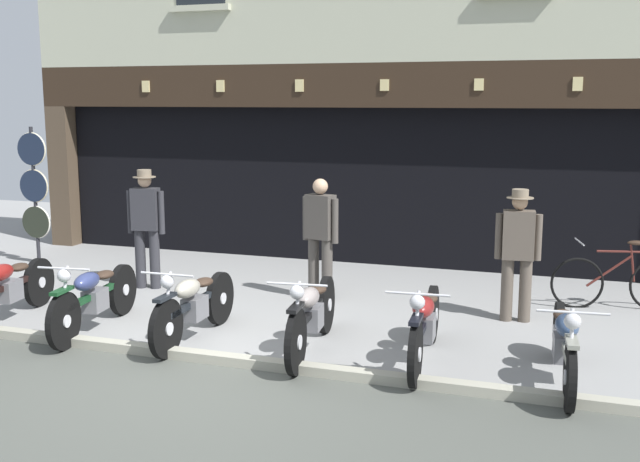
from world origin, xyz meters
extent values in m
cube|color=gray|center=(0.00, 5.00, -0.04)|extent=(23.48, 10.00, 0.08)
cube|color=#A6A391|center=(0.00, 0.08, 0.01)|extent=(23.48, 0.16, 0.18)
cube|color=black|center=(0.00, 7.30, 1.30)|extent=(10.56, 4.00, 2.60)
cube|color=#4C3D2D|center=(-5.52, 5.18, 1.30)|extent=(0.44, 0.36, 2.60)
cube|color=black|center=(0.00, 5.55, 1.43)|extent=(10.10, 0.03, 2.18)
cube|color=#2E2016|center=(0.00, 5.12, 2.95)|extent=(11.48, 0.24, 0.70)
cube|color=#DBC684|center=(-3.57, 4.99, 2.95)|extent=(0.14, 0.03, 0.20)
cube|color=#DBC684|center=(-2.13, 4.99, 2.95)|extent=(0.14, 0.03, 0.20)
cube|color=#DBC684|center=(-0.71, 4.99, 2.95)|extent=(0.14, 0.03, 0.20)
cube|color=#DBC684|center=(0.71, 4.99, 2.95)|extent=(0.14, 0.03, 0.18)
cube|color=#DBC684|center=(2.17, 4.99, 2.95)|extent=(0.14, 0.03, 0.18)
cube|color=#DBC684|center=(3.58, 4.99, 2.95)|extent=(0.14, 0.03, 0.20)
cube|color=#B6B89D|center=(-2.46, 4.95, 4.23)|extent=(1.10, 0.12, 0.10)
cylinder|color=black|center=(-3.09, 1.34, 0.32)|extent=(0.17, 0.65, 0.65)
cylinder|color=silver|center=(-3.09, 1.34, 0.32)|extent=(0.13, 0.16, 0.14)
cube|color=black|center=(-3.00, 0.67, 0.44)|extent=(0.24, 1.24, 0.07)
cube|color=slate|center=(-3.00, 0.67, 0.37)|extent=(0.24, 0.34, 0.26)
ellipsoid|color=maroon|center=(-2.97, 0.51, 0.64)|extent=(0.28, 0.49, 0.20)
ellipsoid|color=#38281E|center=(-3.03, 0.91, 0.62)|extent=(0.24, 0.32, 0.10)
cylinder|color=black|center=(-1.63, -0.07, 0.33)|extent=(0.15, 0.65, 0.65)
cylinder|color=silver|center=(-1.63, -0.07, 0.33)|extent=(0.12, 0.15, 0.14)
cylinder|color=black|center=(-1.80, 1.35, 0.33)|extent=(0.16, 0.66, 0.65)
cylinder|color=silver|center=(-1.80, 1.35, 0.33)|extent=(0.13, 0.16, 0.14)
cube|color=#133E1E|center=(-1.72, 0.64, 0.45)|extent=(0.23, 1.32, 0.07)
cube|color=slate|center=(-1.72, 0.64, 0.38)|extent=(0.24, 0.34, 0.26)
ellipsoid|color=navy|center=(-1.69, 0.47, 0.65)|extent=(0.27, 0.48, 0.20)
ellipsoid|color=#38281E|center=(-1.75, 0.89, 0.63)|extent=(0.24, 0.32, 0.10)
cube|color=#133E1E|center=(-1.63, -0.07, 0.67)|extent=(0.14, 0.37, 0.04)
sphere|color=silver|center=(-1.63, -0.01, 0.83)|extent=(0.15, 0.15, 0.15)
cylinder|color=silver|center=(-1.63, -0.01, 0.91)|extent=(0.62, 0.10, 0.02)
cylinder|color=silver|center=(-1.63, -0.03, 0.62)|extent=(0.07, 0.24, 0.62)
cylinder|color=black|center=(-0.42, 0.05, 0.32)|extent=(0.08, 0.65, 0.65)
cylinder|color=silver|center=(-0.42, 0.05, 0.32)|extent=(0.10, 0.14, 0.14)
cylinder|color=black|center=(-0.43, 1.37, 0.32)|extent=(0.09, 0.65, 0.65)
cylinder|color=silver|center=(-0.43, 1.37, 0.32)|extent=(0.11, 0.14, 0.14)
cube|color=black|center=(-0.43, 0.71, 0.44)|extent=(0.08, 1.22, 0.07)
cube|color=slate|center=(-0.43, 0.71, 0.37)|extent=(0.20, 0.32, 0.26)
ellipsoid|color=#A49E8E|center=(-0.42, 0.55, 0.64)|extent=(0.23, 0.46, 0.20)
ellipsoid|color=#38281E|center=(-0.43, 0.95, 0.62)|extent=(0.20, 0.30, 0.10)
cube|color=black|center=(-0.42, 0.05, 0.67)|extent=(0.10, 0.36, 0.04)
sphere|color=silver|center=(-0.42, 0.11, 0.82)|extent=(0.15, 0.15, 0.15)
cylinder|color=silver|center=(-0.42, 0.11, 0.90)|extent=(0.62, 0.03, 0.02)
cylinder|color=silver|center=(-0.42, 0.09, 0.61)|extent=(0.04, 0.23, 0.62)
cylinder|color=black|center=(1.07, 0.03, 0.34)|extent=(0.14, 0.68, 0.68)
cylinder|color=silver|center=(1.07, 0.03, 0.34)|extent=(0.12, 0.16, 0.15)
cylinder|color=black|center=(0.91, 1.46, 0.34)|extent=(0.15, 0.68, 0.68)
cylinder|color=silver|center=(0.91, 1.46, 0.34)|extent=(0.13, 0.16, 0.15)
cube|color=black|center=(0.99, 0.74, 0.46)|extent=(0.21, 1.33, 0.07)
cube|color=slate|center=(0.99, 0.74, 0.39)|extent=(0.23, 0.34, 0.26)
ellipsoid|color=gray|center=(1.01, 0.57, 0.66)|extent=(0.27, 0.48, 0.20)
ellipsoid|color=#38281E|center=(0.96, 1.00, 0.64)|extent=(0.23, 0.32, 0.10)
cube|color=black|center=(1.07, 0.03, 0.70)|extent=(0.14, 0.37, 0.04)
sphere|color=silver|center=(1.06, 0.09, 0.84)|extent=(0.15, 0.15, 0.15)
cylinder|color=silver|center=(1.06, 0.09, 0.92)|extent=(0.62, 0.09, 0.02)
cylinder|color=silver|center=(1.06, 0.07, 0.63)|extent=(0.06, 0.27, 0.61)
cylinder|color=black|center=(2.27, 0.08, 0.33)|extent=(0.11, 0.66, 0.65)
cylinder|color=silver|center=(2.27, 0.08, 0.33)|extent=(0.11, 0.15, 0.14)
cylinder|color=black|center=(2.17, 1.51, 0.33)|extent=(0.12, 0.66, 0.65)
cylinder|color=silver|center=(2.17, 1.51, 0.33)|extent=(0.12, 0.15, 0.14)
cube|color=black|center=(2.22, 0.79, 0.45)|extent=(0.16, 1.32, 0.07)
cube|color=slate|center=(2.22, 0.79, 0.38)|extent=(0.22, 0.33, 0.26)
ellipsoid|color=maroon|center=(2.23, 0.62, 0.65)|extent=(0.25, 0.47, 0.20)
ellipsoid|color=#38281E|center=(2.20, 1.05, 0.63)|extent=(0.22, 0.31, 0.10)
cube|color=black|center=(2.27, 0.08, 0.67)|extent=(0.12, 0.37, 0.04)
sphere|color=silver|center=(2.27, 0.14, 0.83)|extent=(0.15, 0.15, 0.15)
cylinder|color=silver|center=(2.27, 0.14, 0.91)|extent=(0.62, 0.07, 0.02)
cylinder|color=silver|center=(2.27, 0.12, 0.62)|extent=(0.05, 0.28, 0.61)
cylinder|color=black|center=(3.68, -0.05, 0.31)|extent=(0.13, 0.62, 0.62)
cylinder|color=silver|center=(3.68, -0.05, 0.31)|extent=(0.11, 0.15, 0.14)
cylinder|color=black|center=(3.55, 1.36, 0.31)|extent=(0.14, 0.62, 0.62)
cylinder|color=silver|center=(3.55, 1.36, 0.31)|extent=(0.12, 0.15, 0.14)
cube|color=gray|center=(3.62, 0.65, 0.43)|extent=(0.19, 1.30, 0.07)
cube|color=slate|center=(3.62, 0.65, 0.36)|extent=(0.23, 0.34, 0.26)
ellipsoid|color=navy|center=(3.63, 0.48, 0.63)|extent=(0.26, 0.48, 0.20)
ellipsoid|color=#38281E|center=(3.59, 0.91, 0.61)|extent=(0.23, 0.32, 0.10)
cube|color=gray|center=(3.68, -0.05, 0.64)|extent=(0.13, 0.37, 0.04)
sphere|color=silver|center=(3.68, 0.01, 0.81)|extent=(0.15, 0.15, 0.15)
cylinder|color=silver|center=(3.68, 0.01, 0.89)|extent=(0.62, 0.08, 0.02)
cylinder|color=silver|center=(3.68, -0.01, 0.60)|extent=(0.06, 0.23, 0.62)
cylinder|color=#2D2D33|center=(-2.13, 2.69, 0.44)|extent=(0.15, 0.15, 0.88)
cylinder|color=#2D2D33|center=(-2.34, 2.65, 0.44)|extent=(0.15, 0.15, 0.88)
cube|color=#2D2D33|center=(-2.24, 2.67, 1.17)|extent=(0.41, 0.28, 0.61)
cube|color=silver|center=(-2.26, 2.79, 1.24)|extent=(0.14, 0.04, 0.34)
cube|color=navy|center=(-2.26, 2.80, 1.23)|extent=(0.05, 0.02, 0.32)
cylinder|color=#2D2D33|center=(-2.00, 2.71, 1.12)|extent=(0.09, 0.09, 0.62)
cylinder|color=#2D2D33|center=(-2.47, 2.63, 1.12)|extent=(0.09, 0.09, 0.62)
sphere|color=tan|center=(-2.24, 2.67, 1.58)|extent=(0.19, 0.19, 0.19)
cylinder|color=#7F705B|center=(-2.24, 2.67, 1.63)|extent=(0.33, 0.33, 0.01)
cylinder|color=#7F705B|center=(-2.24, 2.67, 1.69)|extent=(0.20, 0.20, 0.11)
cylinder|color=#47423D|center=(0.48, 2.80, 0.44)|extent=(0.15, 0.15, 0.88)
cylinder|color=#47423D|center=(0.27, 2.85, 0.44)|extent=(0.15, 0.15, 0.88)
cube|color=#47423D|center=(0.38, 2.82, 1.16)|extent=(0.42, 0.31, 0.60)
cube|color=white|center=(0.41, 2.93, 1.24)|extent=(0.14, 0.05, 0.34)
cube|color=#47234C|center=(0.41, 2.95, 1.22)|extent=(0.05, 0.02, 0.31)
cylinder|color=#47423D|center=(0.61, 2.77, 1.12)|extent=(0.09, 0.09, 0.60)
cylinder|color=#47423D|center=(0.15, 2.88, 1.12)|extent=(0.09, 0.09, 0.60)
sphere|color=tan|center=(0.38, 2.82, 1.58)|extent=(0.21, 0.21, 0.21)
cylinder|color=brown|center=(3.11, 2.68, 0.40)|extent=(0.15, 0.15, 0.81)
cylinder|color=brown|center=(2.89, 2.65, 0.40)|extent=(0.15, 0.15, 0.81)
cube|color=brown|center=(3.00, 2.67, 1.09)|extent=(0.40, 0.26, 0.60)
cube|color=white|center=(2.99, 2.78, 1.16)|extent=(0.14, 0.04, 0.34)
cube|color=brown|center=(2.99, 2.79, 1.15)|extent=(0.05, 0.02, 0.31)
cylinder|color=brown|center=(3.24, 2.69, 1.07)|extent=(0.09, 0.09, 0.57)
cylinder|color=brown|center=(2.77, 2.64, 1.07)|extent=(0.09, 0.09, 0.57)
sphere|color=tan|center=(3.00, 2.67, 1.50)|extent=(0.19, 0.19, 0.19)
cylinder|color=#7F705B|center=(3.00, 2.67, 1.55)|extent=(0.32, 0.32, 0.01)
cylinder|color=#7F705B|center=(3.00, 2.67, 1.60)|extent=(0.20, 0.20, 0.10)
cylinder|color=#232328|center=(-4.85, 3.52, 1.15)|extent=(0.06, 0.06, 2.29)
cylinder|color=#192338|center=(-4.85, 3.50, 1.93)|extent=(0.53, 0.03, 0.53)
torus|color=beige|center=(-4.85, 3.52, 1.93)|extent=(0.55, 0.04, 0.55)
cylinder|color=#192338|center=(-4.85, 3.50, 1.32)|extent=(0.53, 0.03, 0.53)
torus|color=beige|center=(-4.85, 3.52, 1.32)|extent=(0.55, 0.04, 0.55)
cylinder|color=#23281E|center=(-4.85, 3.50, 0.71)|extent=(0.53, 0.03, 0.53)
torus|color=silver|center=(-4.85, 3.52, 0.71)|extent=(0.55, 0.04, 0.55)
cube|color=silver|center=(2.78, 5.40, 1.54)|extent=(0.77, 0.02, 1.05)
cube|color=#1E3323|center=(2.78, 5.39, 1.97)|extent=(0.77, 0.01, 0.20)
torus|color=black|center=(3.72, 3.56, 0.33)|extent=(0.68, 0.19, 0.69)
cylinder|color=#4C1E19|center=(4.12, 3.65, 0.51)|extent=(0.58, 0.16, 0.45)
cylinder|color=#4C1E19|center=(4.21, 3.68, 0.77)|extent=(0.55, 0.15, 0.03)
cylinder|color=#4C1E19|center=(4.39, 3.72, 0.63)|extent=(0.11, 0.05, 0.52)
ellipsoid|color=#332319|center=(4.43, 3.73, 0.89)|extent=(0.26, 0.17, 0.06)
cylinder|color=silver|center=(3.72, 3.56, 0.89)|extent=(0.13, 0.49, 0.02)
camera|label=1|loc=(3.65, -6.84, 2.74)|focal=42.84mm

